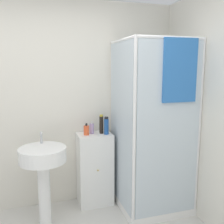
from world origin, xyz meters
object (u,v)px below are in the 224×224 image
Objects in this scene: shampoo_bottle_tall_black at (101,124)px; shampoo_bottle_blue at (106,126)px; sink at (43,165)px; soap_dispenser at (86,130)px; lotion_bottle_white at (92,128)px.

shampoo_bottle_blue is (0.05, -0.06, -0.01)m from shampoo_bottle_tall_black.
sink is 4.28× the size of shampoo_bottle_tall_black.
soap_dispenser reaches higher than sink.
shampoo_bottle_tall_black is 0.08m from shampoo_bottle_blue.
soap_dispenser is at bearing -145.75° from lotion_bottle_white.
sink is at bearing -163.98° from shampoo_bottle_blue.
shampoo_bottle_blue is (0.24, -0.04, 0.04)m from soap_dispenser.
shampoo_bottle_tall_black is at bearing -15.63° from lotion_bottle_white.
shampoo_bottle_blue reaches higher than lotion_bottle_white.
shampoo_bottle_tall_black is 1.10× the size of shampoo_bottle_blue.
shampoo_bottle_blue is 1.38× the size of lotion_bottle_white.
soap_dispenser is at bearing -173.68° from shampoo_bottle_tall_black.
lotion_bottle_white reaches higher than soap_dispenser.
shampoo_bottle_tall_black is at bearing 6.32° from soap_dispenser.
lotion_bottle_white is at bearing 164.37° from shampoo_bottle_tall_black.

